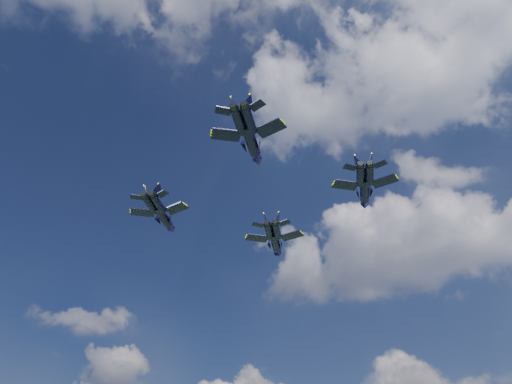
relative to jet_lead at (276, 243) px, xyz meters
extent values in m
cylinder|color=black|center=(0.19, -0.52, -0.08)|extent=(4.96, 9.24, 1.84)
cone|color=black|center=(-1.90, 5.02, -0.08)|extent=(2.56, 3.10, 1.74)
ellipsoid|color=brown|center=(-0.99, 2.64, 0.48)|extent=(1.97, 3.08, 0.84)
cube|color=black|center=(-2.52, -3.72, -0.08)|extent=(5.25, 5.13, 0.18)
cube|color=black|center=(4.35, -1.13, -0.08)|extent=(4.76, 2.76, 0.18)
cube|color=black|center=(0.34, -8.42, -0.08)|extent=(2.77, 2.85, 0.14)
cube|color=black|center=(5.31, -6.55, -0.08)|extent=(2.63, 1.83, 0.14)
cube|color=black|center=(1.49, -7.12, 1.35)|extent=(1.75, 2.59, 3.07)
cube|color=black|center=(3.59, -6.33, 1.35)|extent=(1.62, 3.03, 3.07)
cylinder|color=black|center=(-13.57, -21.99, -1.29)|extent=(4.14, 8.74, 1.72)
cone|color=black|center=(-15.18, -16.68, -1.29)|extent=(2.28, 2.85, 1.63)
ellipsoid|color=brown|center=(-14.48, -18.97, -0.76)|extent=(1.69, 2.89, 0.78)
cube|color=black|center=(-16.31, -24.82, -1.29)|extent=(4.99, 4.70, 0.17)
cube|color=black|center=(-9.72, -22.83, -1.29)|extent=(4.61, 2.87, 0.17)
cube|color=black|center=(-13.93, -29.40, -1.29)|extent=(2.64, 2.64, 0.13)
cube|color=black|center=(-9.16, -27.96, -1.29)|extent=(2.53, 1.85, 0.13)
cube|color=black|center=(-12.77, -28.25, 0.05)|extent=(1.49, 2.52, 2.88)
cube|color=black|center=(-10.76, -27.64, 0.05)|extent=(1.47, 2.86, 2.88)
cylinder|color=black|center=(23.87, -11.34, -1.16)|extent=(4.41, 8.67, 1.72)
cone|color=black|center=(22.07, -6.11, -1.16)|extent=(2.34, 2.87, 1.62)
ellipsoid|color=brown|center=(22.85, -8.36, -0.64)|extent=(1.77, 2.88, 0.78)
cube|color=black|center=(21.24, -14.26, -1.16)|extent=(4.94, 4.75, 0.17)
cube|color=black|center=(27.73, -12.03, -1.16)|extent=(4.51, 2.71, 0.17)
cube|color=black|center=(23.78, -18.72, -1.16)|extent=(2.61, 2.65, 0.13)
cube|color=black|center=(28.47, -17.12, -1.16)|extent=(2.48, 1.77, 0.13)
cube|color=black|center=(24.89, -17.54, 0.17)|extent=(1.57, 2.46, 2.87)
cube|color=black|center=(26.87, -16.86, 0.17)|extent=(1.49, 2.84, 2.87)
cylinder|color=black|center=(12.58, -33.51, -1.67)|extent=(4.16, 8.94, 1.76)
cone|color=black|center=(10.98, -28.07, -1.67)|extent=(2.31, 2.91, 1.66)
ellipsoid|color=brown|center=(11.67, -30.41, -1.13)|extent=(1.71, 2.95, 0.80)
cube|color=black|center=(9.75, -36.37, -1.67)|extent=(5.10, 4.78, 0.18)
cube|color=black|center=(16.50, -34.40, -1.67)|extent=(4.73, 2.97, 0.18)
cube|color=black|center=(12.14, -41.07, -1.67)|extent=(2.70, 2.69, 0.14)
cube|color=black|center=(17.02, -39.64, -1.67)|extent=(2.59, 1.91, 0.14)
cube|color=black|center=(13.33, -39.91, -0.30)|extent=(1.49, 2.58, 2.94)
cube|color=black|center=(15.40, -39.30, -0.30)|extent=(1.49, 2.92, 2.94)
camera|label=1|loc=(41.73, -84.96, -54.08)|focal=35.00mm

